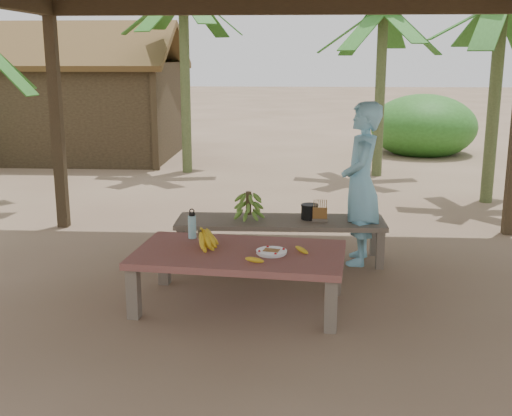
# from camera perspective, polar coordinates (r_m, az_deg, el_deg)

# --- Properties ---
(ground) EXTENTS (80.00, 80.00, 0.00)m
(ground) POSITION_cam_1_polar(r_m,az_deg,el_deg) (5.93, 1.69, -7.87)
(ground) COLOR brown
(ground) RESTS_ON ground
(work_table) EXTENTS (1.89, 1.18, 0.50)m
(work_table) POSITION_cam_1_polar(r_m,az_deg,el_deg) (5.58, -1.48, -4.49)
(work_table) COLOR brown
(work_table) RESTS_ON ground
(bench) EXTENTS (2.21, 0.64, 0.45)m
(bench) POSITION_cam_1_polar(r_m,az_deg,el_deg) (6.82, 2.18, -1.50)
(bench) COLOR brown
(bench) RESTS_ON ground
(ripe_banana_bunch) EXTENTS (0.30, 0.26, 0.18)m
(ripe_banana_bunch) POSITION_cam_1_polar(r_m,az_deg,el_deg) (5.64, -5.03, -2.69)
(ripe_banana_bunch) COLOR yellow
(ripe_banana_bunch) RESTS_ON work_table
(plate) EXTENTS (0.27, 0.27, 0.04)m
(plate) POSITION_cam_1_polar(r_m,az_deg,el_deg) (5.48, 1.39, -3.93)
(plate) COLOR white
(plate) RESTS_ON work_table
(loose_banana_front) EXTENTS (0.16, 0.07, 0.04)m
(loose_banana_front) POSITION_cam_1_polar(r_m,az_deg,el_deg) (5.26, -0.13, -4.64)
(loose_banana_front) COLOR yellow
(loose_banana_front) RESTS_ON work_table
(loose_banana_side) EXTENTS (0.13, 0.16, 0.04)m
(loose_banana_side) POSITION_cam_1_polar(r_m,az_deg,el_deg) (5.53, 4.09, -3.74)
(loose_banana_side) COLOR yellow
(loose_banana_side) RESTS_ON work_table
(water_flask) EXTENTS (0.07, 0.07, 0.28)m
(water_flask) POSITION_cam_1_polar(r_m,az_deg,el_deg) (5.95, -5.70, -1.59)
(water_flask) COLOR #3FB3C7
(water_flask) RESTS_ON work_table
(green_banana_stalk) EXTENTS (0.28, 0.28, 0.32)m
(green_banana_stalk) POSITION_cam_1_polar(r_m,az_deg,el_deg) (6.78, -0.66, 0.28)
(green_banana_stalk) COLOR #598C2D
(green_banana_stalk) RESTS_ON bench
(cooking_pot) EXTENTS (0.18, 0.18, 0.15)m
(cooking_pot) POSITION_cam_1_polar(r_m,az_deg,el_deg) (6.84, 4.79, -0.36)
(cooking_pot) COLOR black
(cooking_pot) RESTS_ON bench
(skewer_rack) EXTENTS (0.18, 0.08, 0.24)m
(skewer_rack) POSITION_cam_1_polar(r_m,az_deg,el_deg) (6.74, 5.71, -0.21)
(skewer_rack) COLOR #A57F47
(skewer_rack) RESTS_ON bench
(woman) EXTENTS (0.48, 0.67, 1.70)m
(woman) POSITION_cam_1_polar(r_m,az_deg,el_deg) (6.75, 9.31, 2.13)
(woman) COLOR #78C3E4
(woman) RESTS_ON ground
(hut) EXTENTS (4.40, 3.43, 2.85)m
(hut) POSITION_cam_1_polar(r_m,az_deg,el_deg) (14.34, -15.62, 8.77)
(hut) COLOR black
(hut) RESTS_ON ground
(banana_plant_ne) EXTENTS (1.80, 1.80, 3.16)m
(banana_plant_ne) POSITION_cam_1_polar(r_m,az_deg,el_deg) (10.03, 20.98, 15.55)
(banana_plant_ne) COLOR #596638
(banana_plant_ne) RESTS_ON ground
(banana_plant_n) EXTENTS (1.80, 1.80, 3.19)m
(banana_plant_n) POSITION_cam_1_polar(r_m,az_deg,el_deg) (11.80, 11.23, 15.85)
(banana_plant_n) COLOR #596638
(banana_plant_n) RESTS_ON ground
(banana_plant_nw) EXTENTS (1.80, 1.80, 3.53)m
(banana_plant_nw) POSITION_cam_1_polar(r_m,az_deg,el_deg) (12.04, -6.48, 17.54)
(banana_plant_nw) COLOR #596638
(banana_plant_nw) RESTS_ON ground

